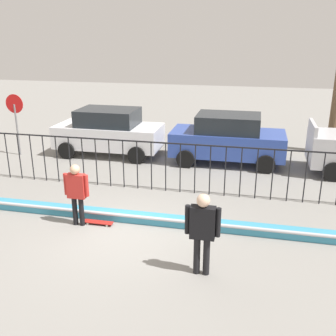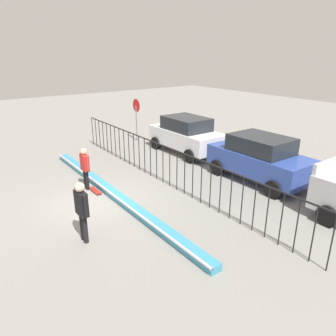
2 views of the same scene
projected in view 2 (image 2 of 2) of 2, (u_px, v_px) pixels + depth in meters
ground_plane at (96, 201)px, 11.56m from camera, size 60.00×60.00×0.00m
bowl_coping_ledge at (113, 193)px, 11.89m from camera, size 11.00×0.40×0.27m
perimeter_fence at (163, 159)px, 12.85m from camera, size 14.04×0.04×1.60m
skateboarder at (85, 165)px, 12.24m from camera, size 0.67×0.25×1.67m
skateboard at (95, 191)px, 12.27m from camera, size 0.80×0.20×0.07m
camera_operator at (82, 207)px, 8.76m from camera, size 0.73×0.27×1.81m
parked_car_white at (186, 135)px, 16.81m from camera, size 4.30×2.12×1.90m
parked_car_blue at (259, 158)px, 13.10m from camera, size 4.30×2.12×1.90m
stop_sign at (136, 114)px, 18.85m from camera, size 0.76×0.07×2.50m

